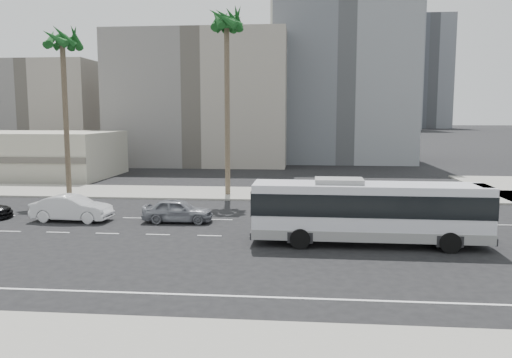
# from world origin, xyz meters

# --- Properties ---
(ground) EXTENTS (700.00, 700.00, 0.00)m
(ground) POSITION_xyz_m (0.00, 0.00, 0.00)
(ground) COLOR black
(ground) RESTS_ON ground
(sidewalk_north) EXTENTS (120.00, 7.00, 0.15)m
(sidewalk_north) POSITION_xyz_m (0.00, 15.50, 0.07)
(sidewalk_north) COLOR gray
(sidewalk_north) RESTS_ON ground
(commercial_low) EXTENTS (22.00, 12.16, 5.00)m
(commercial_low) POSITION_xyz_m (-30.00, 25.99, 2.50)
(commercial_low) COLOR #AFAB98
(commercial_low) RESTS_ON ground
(midrise_beige_west) EXTENTS (24.00, 18.00, 18.00)m
(midrise_beige_west) POSITION_xyz_m (-12.00, 45.00, 9.00)
(midrise_beige_west) COLOR gray
(midrise_beige_west) RESTS_ON ground
(midrise_gray_center) EXTENTS (20.00, 20.00, 26.00)m
(midrise_gray_center) POSITION_xyz_m (8.00, 52.00, 13.00)
(midrise_gray_center) COLOR slate
(midrise_gray_center) RESTS_ON ground
(midrise_beige_far) EXTENTS (18.00, 16.00, 15.00)m
(midrise_beige_far) POSITION_xyz_m (-38.00, 50.00, 7.50)
(midrise_beige_far) COLOR gray
(midrise_beige_far) RESTS_ON ground
(civic_tower) EXTENTS (42.00, 42.00, 129.00)m
(civic_tower) POSITION_xyz_m (-2.00, 250.00, 38.83)
(civic_tower) COLOR beige
(civic_tower) RESTS_ON ground
(highrise_right) EXTENTS (26.00, 26.00, 70.00)m
(highrise_right) POSITION_xyz_m (45.00, 230.00, 35.00)
(highrise_right) COLOR #50545C
(highrise_right) RESTS_ON ground
(highrise_far) EXTENTS (22.00, 22.00, 60.00)m
(highrise_far) POSITION_xyz_m (70.00, 260.00, 30.00)
(highrise_far) COLOR #50545C
(highrise_far) RESTS_ON ground
(city_bus) EXTENTS (12.26, 3.00, 3.51)m
(city_bus) POSITION_xyz_m (5.75, -1.07, 1.85)
(city_bus) COLOR silver
(city_bus) RESTS_ON ground
(car_a) EXTENTS (1.95, 4.53, 1.52)m
(car_a) POSITION_xyz_m (-5.70, 3.54, 0.76)
(car_a) COLOR gray
(car_a) RESTS_ON ground
(car_b) EXTENTS (1.99, 5.17, 1.68)m
(car_b) POSITION_xyz_m (-12.64, 3.26, 0.84)
(car_b) COLOR silver
(car_b) RESTS_ON ground
(palm_near) EXTENTS (4.62, 4.62, 15.57)m
(palm_near) POSITION_xyz_m (-4.10, 14.49, 14.11)
(palm_near) COLOR brown
(palm_near) RESTS_ON ground
(palm_mid) EXTENTS (4.56, 4.56, 14.11)m
(palm_mid) POSITION_xyz_m (-17.52, 13.06, 12.70)
(palm_mid) COLOR brown
(palm_mid) RESTS_ON ground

